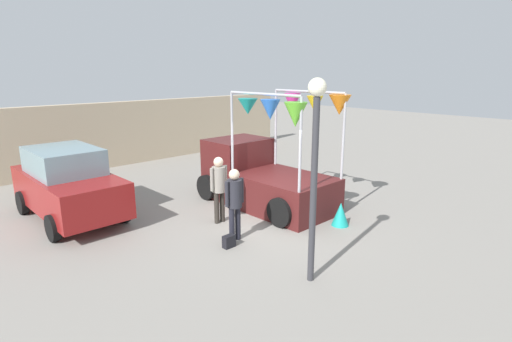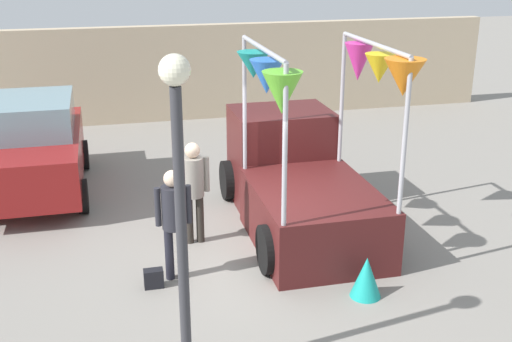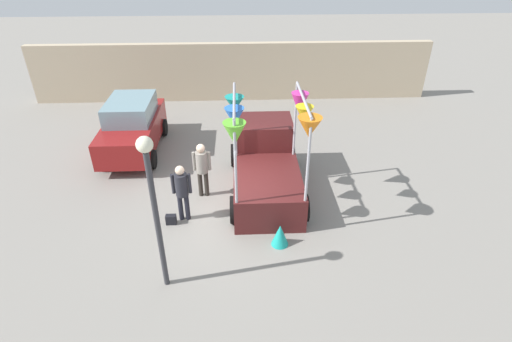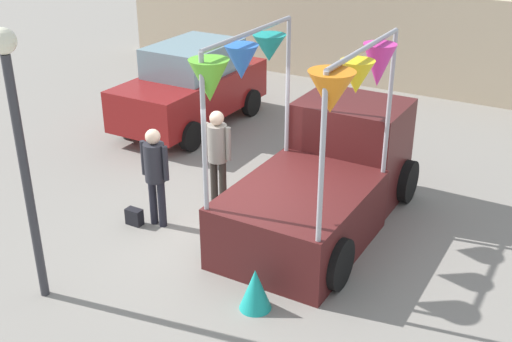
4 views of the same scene
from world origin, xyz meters
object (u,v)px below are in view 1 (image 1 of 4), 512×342
Objects in this scene: vendor_truck at (261,173)px; parked_car at (68,184)px; person_customer at (235,198)px; person_vendor at (219,183)px; handbag at (229,241)px; folded_kite_bundle_teal at (340,214)px; street_lamp at (315,153)px.

vendor_truck reaches higher than parked_car.
person_vendor is at bearing 68.14° from person_customer.
parked_car is at bearing 113.17° from handbag.
vendor_truck is 5.23m from parked_car.
parked_car reaches higher than person_vendor.
vendor_truck is at bearing 94.37° from folded_kite_bundle_teal.
person_vendor reaches higher than handbag.
street_lamp reaches higher than handbag.
person_customer is (-2.32, -1.53, 0.12)m from vendor_truck.
folded_kite_bundle_teal is (2.07, -2.29, -0.75)m from person_vendor.
street_lamp reaches higher than folded_kite_bundle_teal.
parked_car is 6.67× the size of folded_kite_bundle_teal.
folded_kite_bundle_teal reaches higher than handbag.
street_lamp is at bearing -122.61° from vendor_truck.
handbag is at bearing -66.83° from parked_car.
folded_kite_bundle_teal is at bearing -47.85° from person_vendor.
person_vendor is at bearing 79.98° from street_lamp.
person_vendor is (0.46, 1.13, 0.02)m from person_customer.
vendor_truck reaches higher than person_customer.
folded_kite_bundle_teal is (4.73, -5.29, -0.64)m from parked_car.
person_vendor is 6.17× the size of handbag.
person_vendor is (2.66, -3.00, 0.10)m from parked_car.
handbag is at bearing 161.64° from folded_kite_bundle_teal.
parked_car reaches higher than folded_kite_bundle_teal.
street_lamp is at bearing -100.02° from person_vendor.
handbag is 3.04m from folded_kite_bundle_teal.
person_customer is at bearing -61.93° from parked_car.
person_vendor is 0.47× the size of street_lamp.
folded_kite_bundle_teal is (0.21, -2.68, -0.61)m from vendor_truck.
handbag is at bearing -147.09° from vendor_truck.
street_lamp is (0.19, -2.15, 2.30)m from handbag.
vendor_truck is 1.91m from person_vendor.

